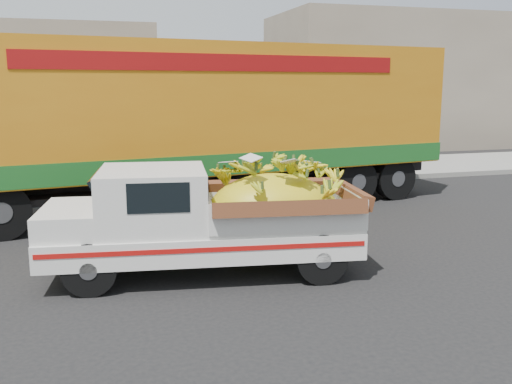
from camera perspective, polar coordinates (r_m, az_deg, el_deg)
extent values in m
plane|color=black|center=(9.05, -6.45, -8.10)|extent=(100.00, 100.00, 0.00)
cube|color=gray|center=(15.84, -10.87, 0.25)|extent=(60.00, 0.25, 0.15)
cube|color=gray|center=(17.90, -11.52, 1.41)|extent=(60.00, 4.00, 0.14)
cube|color=gray|center=(28.96, 16.18, 10.53)|extent=(14.00, 6.00, 6.00)
cylinder|color=black|center=(8.32, -16.34, -7.41)|extent=(0.79, 0.32, 0.77)
cylinder|color=black|center=(9.71, -15.20, -4.73)|extent=(0.79, 0.32, 0.77)
cylinder|color=black|center=(8.51, 6.57, -6.62)|extent=(0.79, 0.32, 0.77)
cylinder|color=black|center=(9.88, 4.36, -4.12)|extent=(0.79, 0.32, 0.77)
cube|color=silver|center=(8.90, -5.40, -4.64)|extent=(4.92, 2.33, 0.39)
cube|color=#A50F0C|center=(8.05, -5.07, -5.80)|extent=(4.60, 0.64, 0.07)
cube|color=silver|center=(9.11, -20.23, -5.59)|extent=(0.33, 1.68, 0.14)
cube|color=silver|center=(8.92, -17.99, -2.58)|extent=(1.07, 1.71, 0.36)
cube|color=silver|center=(8.74, -10.26, -0.67)|extent=(1.77, 1.84, 0.91)
cube|color=black|center=(7.89, -9.74, -0.61)|extent=(0.85, 0.13, 0.42)
cube|color=silver|center=(8.93, 2.31, -1.54)|extent=(2.53, 2.01, 0.51)
ellipsoid|color=yellow|center=(8.94, 1.67, -2.23)|extent=(2.26, 1.64, 1.29)
cylinder|color=black|center=(14.96, 13.68, 1.37)|extent=(1.14, 0.48, 1.10)
cylinder|color=black|center=(16.55, 9.39, 2.42)|extent=(1.14, 0.48, 1.10)
cylinder|color=black|center=(14.25, 9.89, 1.06)|extent=(1.14, 0.48, 1.10)
cylinder|color=black|center=(15.92, 5.80, 2.17)|extent=(1.14, 0.48, 1.10)
cylinder|color=black|center=(11.77, -24.13, -1.78)|extent=(1.14, 0.48, 1.10)
cube|color=black|center=(13.50, -4.88, 1.63)|extent=(12.01, 2.78, 0.36)
cube|color=#C17612|center=(13.34, -4.99, 8.44)|extent=(12.00, 4.23, 2.84)
cube|color=#1A5B1F|center=(13.44, -4.91, 3.44)|extent=(12.06, 4.26, 0.45)
cube|color=maroon|center=(12.16, -2.99, 12.81)|extent=(8.31, 1.28, 0.35)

